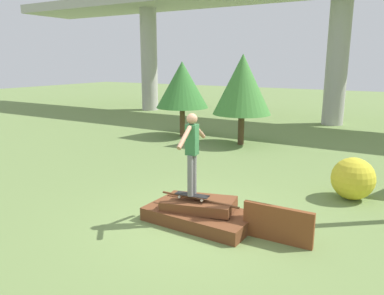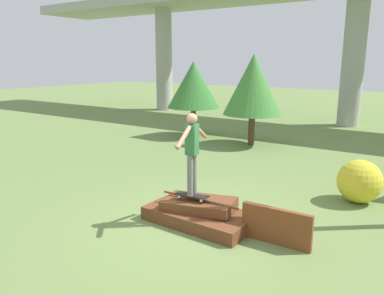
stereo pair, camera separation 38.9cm
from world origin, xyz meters
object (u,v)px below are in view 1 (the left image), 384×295
at_px(skateboard, 192,195).
at_px(tree_behind_left, 242,85).
at_px(skater, 192,148).
at_px(tree_mid_back, 182,85).
at_px(bush_yellow_flowering, 353,179).

distance_m(skateboard, tree_behind_left, 8.05).
relative_size(skater, tree_behind_left, 0.47).
bearing_deg(skater, tree_mid_back, 123.13).
height_order(skater, tree_behind_left, tree_behind_left).
distance_m(skater, bush_yellow_flowering, 4.31).
height_order(skater, bush_yellow_flowering, skater).
relative_size(skateboard, tree_behind_left, 0.21).
height_order(skateboard, skater, skater).
bearing_deg(tree_behind_left, bush_yellow_flowering, -42.10).
height_order(tree_behind_left, tree_mid_back, tree_behind_left).
bearing_deg(bush_yellow_flowering, skateboard, -129.94).
height_order(tree_mid_back, bush_yellow_flowering, tree_mid_back).
xyz_separation_m(skateboard, tree_behind_left, (-2.14, 7.55, 1.80)).
bearing_deg(tree_behind_left, skateboard, -74.21).
distance_m(skateboard, skater, 1.00).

